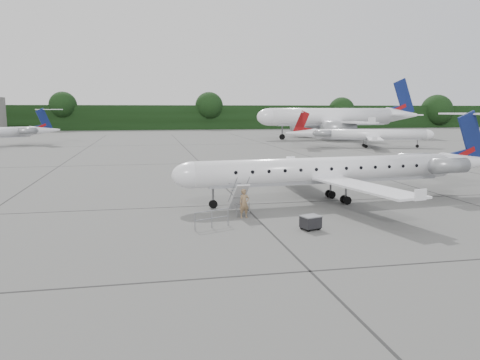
{
  "coord_description": "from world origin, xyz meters",
  "views": [
    {
      "loc": [
        -11.12,
        -27.3,
        6.74
      ],
      "look_at": [
        -5.4,
        1.35,
        2.3
      ],
      "focal_mm": 35.0,
      "sensor_mm": 36.0,
      "label": 1
    }
  ],
  "objects": [
    {
      "name": "bg_regional_right",
      "position": [
        27.8,
        49.58,
        3.21
      ],
      "size": [
        28.46,
        23.85,
        6.41
      ],
      "primitive_type": null,
      "rotation": [
        0.0,
        0.0,
        2.85
      ],
      "color": "white",
      "rests_on": "ground"
    },
    {
      "name": "passenger",
      "position": [
        -5.26,
        0.69,
        0.92
      ],
      "size": [
        0.73,
        0.55,
        1.83
      ],
      "primitive_type": "imported",
      "rotation": [
        0.0,
        0.0,
        0.18
      ],
      "color": "olive",
      "rests_on": "ground"
    },
    {
      "name": "ground",
      "position": [
        0.0,
        0.0,
        0.0
      ],
      "size": [
        320.0,
        320.0,
        0.0
      ],
      "primitive_type": "plane",
      "color": "slate",
      "rests_on": "ground"
    },
    {
      "name": "safety_railing",
      "position": [
        -7.59,
        -1.37,
        0.5
      ],
      "size": [
        2.06,
        0.92,
        1.0
      ],
      "primitive_type": null,
      "rotation": [
        0.0,
        0.0,
        0.39
      ],
      "color": "gray",
      "rests_on": "ground"
    },
    {
      "name": "main_regional_jet",
      "position": [
        1.77,
        4.62,
        3.27
      ],
      "size": [
        27.0,
        20.5,
        6.54
      ],
      "primitive_type": null,
      "rotation": [
        0.0,
        0.0,
        0.09
      ],
      "color": "white",
      "rests_on": "ground"
    },
    {
      "name": "bg_narrowbody",
      "position": [
        30.63,
        74.7,
        6.94
      ],
      "size": [
        41.86,
        32.47,
        13.89
      ],
      "primitive_type": null,
      "rotation": [
        0.0,
        0.0,
        0.13
      ],
      "color": "white",
      "rests_on": "ground"
    },
    {
      "name": "baggage_cart",
      "position": [
        -2.18,
        -2.9,
        0.43
      ],
      "size": [
        1.21,
        1.09,
        0.87
      ],
      "primitive_type": null,
      "rotation": [
        0.0,
        0.0,
        0.32
      ],
      "color": "black",
      "rests_on": "ground"
    },
    {
      "name": "airstair",
      "position": [
        -5.37,
        1.93,
        1.02
      ],
      "size": [
        1.04,
        2.26,
        2.05
      ],
      "primitive_type": null,
      "rotation": [
        0.0,
        0.0,
        0.09
      ],
      "color": "white",
      "rests_on": "ground"
    },
    {
      "name": "treeline",
      "position": [
        0.0,
        130.0,
        4.0
      ],
      "size": [
        260.0,
        4.0,
        8.0
      ],
      "primitive_type": "cube",
      "color": "black",
      "rests_on": "ground"
    }
  ]
}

